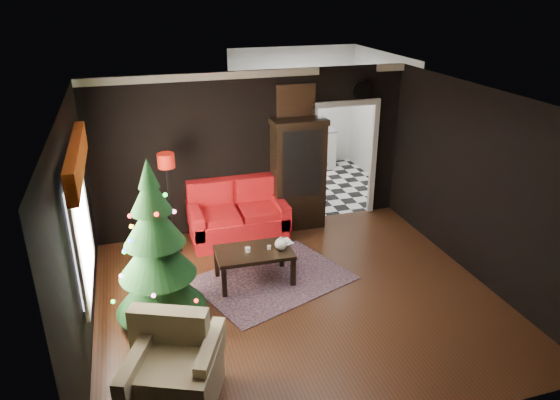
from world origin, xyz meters
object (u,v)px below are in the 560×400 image
object	(u,v)px
loveseat	(238,213)
curio_cabinet	(298,177)
armchair	(174,365)
wall_clock	(361,90)
coffee_table	(254,266)
teapot	(281,244)
floor_lamp	(170,205)
christmas_tree	(156,249)
kitchen_table	(305,176)

from	to	relation	value
loveseat	curio_cabinet	xyz separation A→B (m)	(1.15, 0.22, 0.45)
armchair	wall_clock	size ratio (longest dim) A/B	2.90
loveseat	coffee_table	bearing A→B (deg)	-93.08
teapot	floor_lamp	bearing A→B (deg)	135.90
loveseat	wall_clock	bearing A→B (deg)	9.66
wall_clock	floor_lamp	bearing A→B (deg)	-171.77
christmas_tree	kitchen_table	bearing A→B (deg)	47.88
loveseat	floor_lamp	size ratio (longest dim) A/B	0.99
christmas_tree	armchair	distance (m)	1.62
loveseat	coffee_table	distance (m)	1.43
coffee_table	curio_cabinet	bearing A→B (deg)	53.04
loveseat	kitchen_table	distance (m)	2.45
armchair	wall_clock	xyz separation A→B (m)	(3.80, 3.87, 1.92)
coffee_table	teapot	bearing A→B (deg)	-12.46
christmas_tree	kitchen_table	size ratio (longest dim) A/B	2.97
curio_cabinet	christmas_tree	xyz separation A→B (m)	(-2.62, -2.19, 0.10)
christmas_tree	armchair	size ratio (longest dim) A/B	2.40
curio_cabinet	kitchen_table	bearing A→B (deg)	65.56
armchair	kitchen_table	size ratio (longest dim) A/B	1.24
floor_lamp	christmas_tree	xyz separation A→B (m)	(-0.34, -1.86, 0.22)
armchair	teapot	world-z (taller)	armchair
christmas_tree	loveseat	bearing A→B (deg)	53.22
christmas_tree	teapot	world-z (taller)	christmas_tree
curio_cabinet	christmas_tree	distance (m)	3.41
loveseat	wall_clock	size ratio (longest dim) A/B	5.31
floor_lamp	armchair	xyz separation A→B (m)	(-0.32, -3.37, -0.37)
wall_clock	coffee_table	bearing A→B (deg)	-143.29
armchair	wall_clock	distance (m)	5.76
loveseat	teapot	world-z (taller)	loveseat
floor_lamp	wall_clock	xyz separation A→B (m)	(3.48, 0.50, 1.55)
floor_lamp	coffee_table	bearing A→B (deg)	-51.17
loveseat	floor_lamp	world-z (taller)	floor_lamp
armchair	wall_clock	bearing A→B (deg)	69.17
christmas_tree	wall_clock	distance (m)	4.69
floor_lamp	coffee_table	world-z (taller)	floor_lamp
loveseat	curio_cabinet	distance (m)	1.25
coffee_table	wall_clock	distance (m)	3.69
christmas_tree	teapot	size ratio (longest dim) A/B	10.82
curio_cabinet	christmas_tree	bearing A→B (deg)	-140.15
kitchen_table	armchair	bearing A→B (deg)	-122.39
teapot	kitchen_table	xyz separation A→B (m)	(1.49, 3.14, -0.23)
loveseat	teapot	xyz separation A→B (m)	(0.31, -1.49, 0.11)
christmas_tree	armchair	world-z (taller)	christmas_tree
curio_cabinet	wall_clock	bearing A→B (deg)	8.53
curio_cabinet	wall_clock	distance (m)	1.88
kitchen_table	curio_cabinet	bearing A→B (deg)	-114.44
floor_lamp	armchair	distance (m)	3.41
coffee_table	teapot	distance (m)	0.52
floor_lamp	wall_clock	bearing A→B (deg)	8.23
armchair	teapot	xyz separation A→B (m)	(1.76, 1.98, 0.15)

